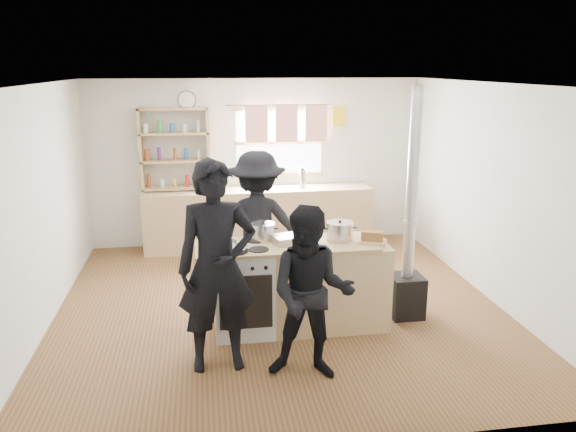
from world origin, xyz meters
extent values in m
cube|color=brown|center=(0.00, 0.00, -0.01)|extent=(5.00, 5.00, 0.01)
cube|color=tan|center=(0.00, 2.22, 0.45)|extent=(3.40, 0.55, 0.90)
cube|color=tan|center=(-1.20, 2.34, 0.94)|extent=(1.00, 0.28, 0.03)
cube|color=tan|center=(-1.20, 2.34, 1.33)|extent=(1.00, 0.28, 0.03)
cube|color=tan|center=(-1.20, 2.34, 1.74)|extent=(1.00, 0.28, 0.03)
cube|color=tan|center=(-1.20, 2.34, 2.08)|extent=(1.00, 0.28, 0.03)
cube|color=tan|center=(-1.68, 2.34, 1.50)|extent=(0.04, 0.28, 1.20)
cube|color=tan|center=(-0.72, 2.34, 1.50)|extent=(0.04, 0.28, 1.20)
cylinder|color=silver|center=(0.67, 2.22, 1.04)|extent=(0.10, 0.10, 0.28)
cube|color=white|center=(-0.45, -0.55, 0.45)|extent=(0.60, 0.60, 0.90)
cube|color=tan|center=(0.45, -0.55, 0.45)|extent=(1.20, 0.60, 0.90)
cube|color=tan|center=(0.00, -0.55, 0.92)|extent=(1.84, 0.64, 0.03)
cylinder|color=black|center=(-0.54, -0.72, 0.96)|extent=(0.36, 0.36, 0.05)
cylinder|color=#275B1F|center=(-0.54, -0.72, 0.97)|extent=(0.24, 0.24, 0.02)
cube|color=silver|center=(0.03, -0.52, 0.97)|extent=(0.36, 0.31, 0.08)
cube|color=brown|center=(0.03, -0.52, 0.99)|extent=(0.30, 0.26, 0.02)
cylinder|color=silver|center=(-0.22, -0.38, 1.01)|extent=(0.24, 0.24, 0.17)
cylinder|color=silver|center=(-0.22, -0.38, 1.10)|extent=(0.25, 0.25, 0.01)
sphere|color=black|center=(-0.22, -0.38, 1.12)|extent=(0.03, 0.03, 0.03)
cylinder|color=#B7B7B9|center=(0.57, -0.49, 1.02)|extent=(0.28, 0.28, 0.18)
cylinder|color=#B7B7B9|center=(0.57, -0.49, 1.11)|extent=(0.28, 0.28, 0.01)
sphere|color=black|center=(0.57, -0.49, 1.13)|extent=(0.03, 0.03, 0.03)
cube|color=tan|center=(0.88, -0.64, 0.94)|extent=(0.34, 0.29, 0.02)
cube|color=olive|center=(0.88, -0.64, 1.00)|extent=(0.25, 0.19, 0.10)
cube|color=black|center=(1.34, -0.46, 0.23)|extent=(0.35, 0.35, 0.47)
cylinder|color=#ADADB2|center=(1.34, -0.46, 1.48)|extent=(0.12, 0.12, 2.03)
imported|color=black|center=(-0.72, -1.22, 0.96)|extent=(0.73, 0.50, 1.93)
imported|color=black|center=(0.07, -1.51, 0.78)|extent=(0.89, 0.77, 1.56)
imported|color=black|center=(-0.21, 0.34, 0.88)|extent=(1.20, 0.78, 1.75)
camera|label=1|loc=(-0.82, -5.92, 2.70)|focal=35.00mm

